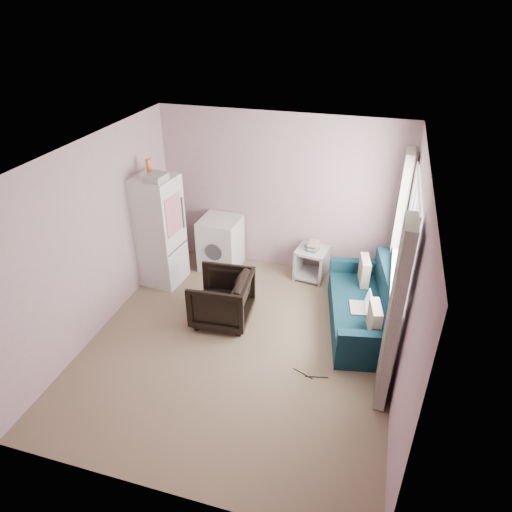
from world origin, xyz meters
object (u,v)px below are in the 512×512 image
(side_table, at_px, (312,261))
(sofa, at_px, (367,310))
(washing_machine, at_px, (221,242))
(armchair, at_px, (222,296))
(fridge, at_px, (159,231))

(side_table, height_order, sofa, sofa)
(washing_machine, height_order, side_table, washing_machine)
(washing_machine, bearing_deg, armchair, -67.64)
(fridge, height_order, side_table, fridge)
(fridge, relative_size, sofa, 1.02)
(armchair, distance_m, washing_machine, 1.42)
(fridge, distance_m, washing_machine, 1.05)
(side_table, bearing_deg, armchair, -124.92)
(armchair, height_order, washing_machine, washing_machine)
(fridge, xyz_separation_m, side_table, (2.20, 0.71, -0.57))
(fridge, distance_m, side_table, 2.39)
(armchair, xyz_separation_m, side_table, (0.99, 1.41, -0.09))
(fridge, height_order, sofa, fridge)
(side_table, relative_size, sofa, 0.33)
(armchair, relative_size, sofa, 0.41)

